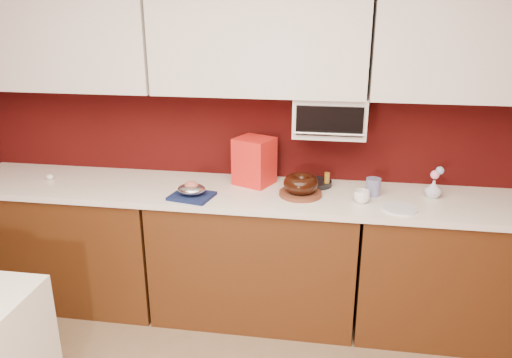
{
  "coord_description": "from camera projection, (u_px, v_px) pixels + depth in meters",
  "views": [
    {
      "loc": [
        0.47,
        -1.02,
        2.05
      ],
      "look_at": [
        0.02,
        1.84,
        1.02
      ],
      "focal_mm": 35.0,
      "sensor_mm": 36.0,
      "label": 1
    }
  ],
  "objects": [
    {
      "name": "roasted_ham",
      "position": [
        191.0,
        185.0,
        3.07
      ],
      "size": [
        0.09,
        0.08,
        0.06
      ],
      "primitive_type": "ellipsoid",
      "rotation": [
        0.0,
        0.0,
        -0.04
      ],
      "color": "#BD6556",
      "rests_on": "foil_ham_nest"
    },
    {
      "name": "egg_left",
      "position": [
        49.0,
        177.0,
        3.42
      ],
      "size": [
        0.05,
        0.04,
        0.04
      ],
      "primitive_type": "ellipsoid",
      "rotation": [
        0.0,
        0.0,
        0.11
      ],
      "color": "white",
      "rests_on": "countertop"
    },
    {
      "name": "blue_jar",
      "position": [
        373.0,
        187.0,
        3.12
      ],
      "size": [
        0.1,
        0.1,
        0.11
      ],
      "primitive_type": "cylinder",
      "rotation": [
        0.0,
        0.0,
        0.07
      ],
      "color": "navy",
      "rests_on": "countertop"
    },
    {
      "name": "navy_towel",
      "position": [
        192.0,
        196.0,
        3.1
      ],
      "size": [
        0.29,
        0.26,
        0.02
      ],
      "primitive_type": "cube",
      "rotation": [
        0.0,
        0.0,
        -0.21
      ],
      "color": "#121D45",
      "rests_on": "countertop"
    },
    {
      "name": "flower_blue",
      "position": [
        440.0,
        171.0,
        3.06
      ],
      "size": [
        0.05,
        0.05,
        0.05
      ],
      "primitive_type": "sphere",
      "color": "#8FB5E6",
      "rests_on": "flower_vase"
    },
    {
      "name": "upper_cabinet_center",
      "position": [
        259.0,
        37.0,
        3.02
      ],
      "size": [
        1.31,
        0.33,
        0.7
      ],
      "primitive_type": "cube",
      "color": "white",
      "rests_on": "wall_back"
    },
    {
      "name": "pandoro_box",
      "position": [
        254.0,
        161.0,
        3.29
      ],
      "size": [
        0.29,
        0.28,
        0.31
      ],
      "primitive_type": "cube",
      "rotation": [
        0.0,
        0.0,
        -0.41
      ],
      "color": "red",
      "rests_on": "countertop"
    },
    {
      "name": "countertop",
      "position": [
        255.0,
        194.0,
        3.21
      ],
      "size": [
        4.0,
        0.62,
        0.04
      ],
      "primitive_type": "cube",
      "color": "white",
      "rests_on": "base_cabinet_center"
    },
    {
      "name": "upper_cabinet_right",
      "position": [
        491.0,
        39.0,
        2.82
      ],
      "size": [
        1.31,
        0.33,
        0.7
      ],
      "primitive_type": "cube",
      "color": "white",
      "rests_on": "wall_back"
    },
    {
      "name": "toaster_oven_door",
      "position": [
        329.0,
        121.0,
        2.98
      ],
      "size": [
        0.4,
        0.02,
        0.18
      ],
      "primitive_type": "cube",
      "color": "black",
      "rests_on": "toaster_oven"
    },
    {
      "name": "flower_pink",
      "position": [
        435.0,
        175.0,
        3.06
      ],
      "size": [
        0.05,
        0.05,
        0.05
      ],
      "primitive_type": "sphere",
      "color": "pink",
      "rests_on": "flower_vase"
    },
    {
      "name": "egg_right",
      "position": [
        50.0,
        177.0,
        3.41
      ],
      "size": [
        0.06,
        0.05,
        0.04
      ],
      "primitive_type": "ellipsoid",
      "rotation": [
        0.0,
        0.0,
        -0.3
      ],
      "color": "white",
      "rests_on": "countertop"
    },
    {
      "name": "base_cabinet_center",
      "position": [
        255.0,
        256.0,
        3.36
      ],
      "size": [
        1.31,
        0.58,
        0.86
      ],
      "primitive_type": "cube",
      "color": "#4F290F",
      "rests_on": "floor"
    },
    {
      "name": "coffee_mug",
      "position": [
        362.0,
        195.0,
        3.01
      ],
      "size": [
        0.1,
        0.1,
        0.09
      ],
      "primitive_type": "imported",
      "rotation": [
        0.0,
        0.0,
        0.13
      ],
      "color": "white",
      "rests_on": "countertop"
    },
    {
      "name": "flower_vase",
      "position": [
        433.0,
        188.0,
        3.09
      ],
      "size": [
        0.09,
        0.09,
        0.12
      ],
      "primitive_type": "imported",
      "rotation": [
        0.0,
        0.0,
        0.04
      ],
      "color": "silver",
      "rests_on": "countertop"
    },
    {
      "name": "upper_cabinet_left",
      "position": [
        55.0,
        34.0,
        3.22
      ],
      "size": [
        1.31,
        0.33,
        0.7
      ],
      "primitive_type": "cube",
      "color": "white",
      "rests_on": "wall_back"
    },
    {
      "name": "base_cabinet_left",
      "position": [
        71.0,
        242.0,
        3.56
      ],
      "size": [
        1.31,
        0.58,
        0.86
      ],
      "primitive_type": "cube",
      "color": "#4F290F",
      "rests_on": "floor"
    },
    {
      "name": "foil_ham_nest",
      "position": [
        192.0,
        189.0,
        3.08
      ],
      "size": [
        0.18,
        0.16,
        0.06
      ],
      "primitive_type": "ellipsoid",
      "rotation": [
        0.0,
        0.0,
        0.07
      ],
      "color": "silver",
      "rests_on": "navy_towel"
    },
    {
      "name": "base_cabinet_right",
      "position": [
        462.0,
        272.0,
        3.16
      ],
      "size": [
        1.31,
        0.58,
        0.86
      ],
      "primitive_type": "cube",
      "color": "#4F290F",
      "rests_on": "floor"
    },
    {
      "name": "toaster_oven_handle",
      "position": [
        329.0,
        134.0,
        2.99
      ],
      "size": [
        0.42,
        0.02,
        0.02
      ],
      "primitive_type": "cylinder",
      "rotation": [
        0.0,
        1.57,
        0.0
      ],
      "color": "silver",
      "rests_on": "toaster_oven"
    },
    {
      "name": "amber_bottle",
      "position": [
        327.0,
        180.0,
        3.25
      ],
      "size": [
        0.04,
        0.04,
        0.1
      ],
      "primitive_type": "cylinder",
      "rotation": [
        0.0,
        0.0,
        -0.17
      ],
      "color": "#885E18",
      "rests_on": "countertop"
    },
    {
      "name": "china_plate",
      "position": [
        400.0,
        209.0,
        2.92
      ],
      "size": [
        0.23,
        0.23,
        0.01
      ],
      "primitive_type": "cylinder",
      "rotation": [
        0.0,
        0.0,
        0.15
      ],
      "color": "white",
      "rests_on": "countertop"
    },
    {
      "name": "dark_pan",
      "position": [
        317.0,
        183.0,
        3.3
      ],
      "size": [
        0.24,
        0.24,
        0.03
      ],
      "primitive_type": "cylinder",
      "rotation": [
        0.0,
        0.0,
        -0.25
      ],
      "color": "black",
      "rests_on": "countertop"
    },
    {
      "name": "toaster_oven",
      "position": [
        330.0,
        115.0,
        3.13
      ],
      "size": [
        0.45,
        0.3,
        0.25
      ],
      "primitive_type": "cube",
      "color": "white",
      "rests_on": "upper_cabinet_center"
    },
    {
      "name": "wall_back",
      "position": [
        262.0,
        127.0,
        3.37
      ],
      "size": [
        4.0,
        0.02,
        2.5
      ],
      "primitive_type": "cube",
      "color": "#3B0908",
      "rests_on": "floor"
    },
    {
      "name": "bundt_cake",
      "position": [
        301.0,
        183.0,
        3.11
      ],
      "size": [
        0.29,
        0.29,
        0.09
      ],
      "primitive_type": "torus",
      "rotation": [
        0.0,
        0.0,
        0.41
      ],
      "color": "black",
      "rests_on": "cake_base"
    },
    {
      "name": "cake_base",
      "position": [
        300.0,
        194.0,
        3.13
      ],
      "size": [
        0.31,
        0.31,
        0.02
      ],
      "primitive_type": "cylinder",
      "rotation": [
        0.0,
        0.0,
        0.18
      ],
      "color": "brown",
      "rests_on": "countertop"
    }
  ]
}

